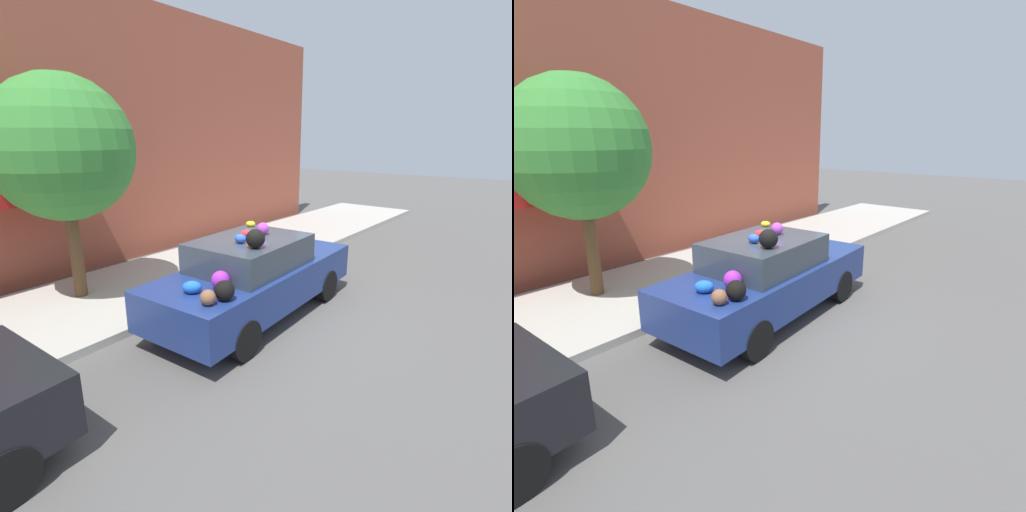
{
  "view_description": "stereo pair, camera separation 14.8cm",
  "coord_description": "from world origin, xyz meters",
  "views": [
    {
      "loc": [
        -5.35,
        -4.25,
        3.2
      ],
      "look_at": [
        0.0,
        -0.01,
        1.14
      ],
      "focal_mm": 28.0,
      "sensor_mm": 36.0,
      "label": 1
    },
    {
      "loc": [
        -5.26,
        -4.36,
        3.2
      ],
      "look_at": [
        0.0,
        -0.01,
        1.14
      ],
      "focal_mm": 28.0,
      "sensor_mm": 36.0,
      "label": 2
    }
  ],
  "objects": [
    {
      "name": "street_tree",
      "position": [
        -1.7,
        3.1,
        2.97
      ],
      "size": [
        2.6,
        2.6,
        4.14
      ],
      "color": "brown",
      "rests_on": "sidewalk_curb"
    },
    {
      "name": "sidewalk_curb",
      "position": [
        0.0,
        2.7,
        0.07
      ],
      "size": [
        24.0,
        3.2,
        0.14
      ],
      "color": "#B2ADA3",
      "rests_on": "ground"
    },
    {
      "name": "ground_plane",
      "position": [
        0.0,
        0.0,
        0.0
      ],
      "size": [
        60.0,
        60.0,
        0.0
      ],
      "primitive_type": "plane",
      "color": "#565451"
    },
    {
      "name": "fire_hydrant",
      "position": [
        1.73,
        1.78,
        0.49
      ],
      "size": [
        0.2,
        0.2,
        0.7
      ],
      "color": "gold",
      "rests_on": "sidewalk_curb"
    },
    {
      "name": "art_car",
      "position": [
        -0.04,
        -0.01,
        0.78
      ],
      "size": [
        4.5,
        1.92,
        1.8
      ],
      "rotation": [
        0.0,
        0.0,
        0.05
      ],
      "color": "navy",
      "rests_on": "ground"
    },
    {
      "name": "building_facade",
      "position": [
        -0.09,
        4.92,
        3.17
      ],
      "size": [
        18.0,
        1.2,
        6.43
      ],
      "color": "#9E4C38",
      "rests_on": "ground"
    }
  ]
}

